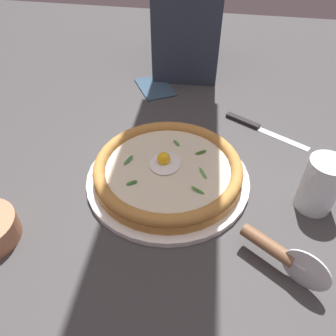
{
  "coord_description": "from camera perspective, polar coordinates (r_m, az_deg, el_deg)",
  "views": [
    {
      "loc": [
        -0.42,
        -0.06,
        0.45
      ],
      "look_at": [
        0.04,
        0.03,
        0.03
      ],
      "focal_mm": 33.48,
      "sensor_mm": 36.0,
      "label": 1
    }
  ],
  "objects": [
    {
      "name": "folded_napkin",
      "position": [
        0.97,
        -2.4,
        14.59
      ],
      "size": [
        0.17,
        0.15,
        0.01
      ],
      "primitive_type": "cube",
      "rotation": [
        0.0,
        0.0,
        3.7
      ],
      "color": "#30485D",
      "rests_on": "ground"
    },
    {
      "name": "pizza_plate",
      "position": [
        0.65,
        -0.0,
        -1.71
      ],
      "size": [
        0.33,
        0.33,
        0.01
      ],
      "primitive_type": "cylinder",
      "color": "white",
      "rests_on": "ground"
    },
    {
      "name": "pizza_cutter",
      "position": [
        0.52,
        19.37,
        -14.18
      ],
      "size": [
        0.09,
        0.13,
        0.07
      ],
      "color": "silver",
      "rests_on": "ground"
    },
    {
      "name": "pizza",
      "position": [
        0.63,
        -0.01,
        -0.09
      ],
      "size": [
        0.3,
        0.3,
        0.05
      ],
      "color": "#B97C38",
      "rests_on": "pizza_plate"
    },
    {
      "name": "drinking_glass",
      "position": [
        0.63,
        25.77,
        -3.28
      ],
      "size": [
        0.07,
        0.07,
        0.11
      ],
      "color": "silver",
      "rests_on": "ground"
    },
    {
      "name": "ground_plane",
      "position": [
        0.63,
        2.19,
        -5.79
      ],
      "size": [
        2.4,
        2.4,
        0.03
      ],
      "primitive_type": "cube",
      "color": "#3C3A3A",
      "rests_on": "ground"
    },
    {
      "name": "table_knife",
      "position": [
        0.82,
        15.32,
        7.46
      ],
      "size": [
        0.12,
        0.2,
        0.01
      ],
      "color": "silver",
      "rests_on": "ground"
    }
  ]
}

